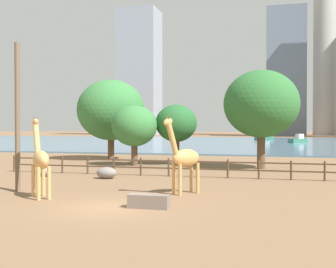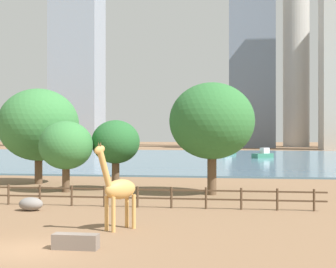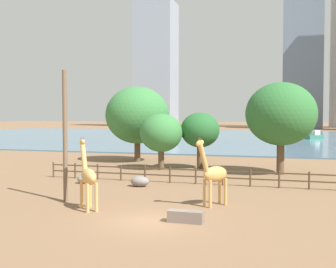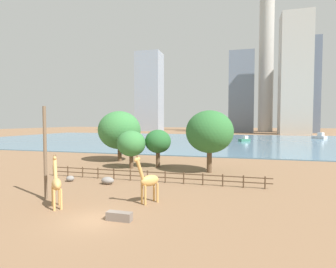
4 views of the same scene
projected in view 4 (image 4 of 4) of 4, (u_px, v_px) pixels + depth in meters
name	position (u px, v px, depth m)	size (l,w,h in m)	color
ground_plane	(212.00, 140.00, 95.31)	(400.00, 400.00, 0.00)	brown
harbor_water	(211.00, 141.00, 92.42)	(180.00, 86.00, 0.20)	slate
giraffe_tall	(148.00, 181.00, 21.89)	(1.85, 2.30, 4.16)	tan
giraffe_companion	(56.00, 183.00, 20.86)	(2.07, 2.15, 4.14)	tan
utility_pole	(45.00, 153.00, 22.96)	(0.28, 0.28, 8.20)	brown
boulder_near_fence	(108.00, 180.00, 28.68)	(1.43, 1.05, 0.79)	gray
boulder_by_pole	(70.00, 179.00, 29.99)	(0.93, 0.86, 0.65)	gray
feeding_trough	(119.00, 216.00, 18.13)	(1.80, 0.60, 0.60)	#72665B
enclosure_fence	(149.00, 175.00, 29.79)	(26.12, 0.14, 1.30)	#4C3826
tree_left_large	(119.00, 130.00, 45.10)	(7.28, 7.28, 8.65)	brown
tree_center_broad	(131.00, 144.00, 38.22)	(4.20, 4.20, 5.54)	brown
tree_right_tall	(158.00, 142.00, 39.09)	(3.89, 3.89, 5.65)	brown
tree_left_small	(210.00, 132.00, 35.01)	(6.35, 6.35, 8.36)	brown
boat_ferry	(225.00, 136.00, 106.18)	(4.83, 3.68, 2.02)	#337259
boat_sailboat	(245.00, 139.00, 87.84)	(4.03, 4.09, 1.86)	#337259
boat_tug	(319.00, 137.00, 101.55)	(4.85, 5.59, 2.41)	silver
skyline_tower_needle	(241.00, 92.00, 164.31)	(15.08, 9.91, 50.51)	slate
skyline_block_central	(149.00, 92.00, 188.52)	(17.50, 14.71, 56.01)	#939EAD
skyline_tower_glass	(295.00, 74.00, 137.05)	(15.13, 11.56, 62.99)	#B7B2A8
skyline_block_left	(308.00, 86.00, 158.40)	(11.69, 12.84, 56.81)	slate
skyline_block_right	(266.00, 48.00, 171.09)	(9.23, 9.23, 109.15)	#B7B2A8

